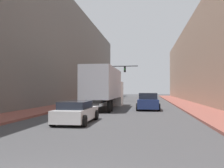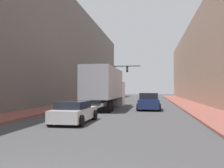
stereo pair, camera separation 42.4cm
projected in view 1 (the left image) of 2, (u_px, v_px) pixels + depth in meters
The scene contains 8 objects.
sidewalk_right at pixel (184, 104), 32.89m from camera, with size 3.19×80.00×0.15m.
sidewalk_left at pixel (79, 103), 34.92m from camera, with size 3.19×80.00×0.15m.
building_right at pixel (221, 56), 32.36m from camera, with size 6.00×80.00×12.74m.
building_left at pixel (48, 49), 35.73m from camera, with size 6.00×80.00×15.60m.
semi_truck at pixel (105, 87), 26.05m from camera, with size 2.58×12.09×4.05m.
sedan_car at pixel (76, 112), 14.77m from camera, with size 1.96×4.43×1.28m.
suv_car at pixel (148, 102), 24.10m from camera, with size 2.17×4.41×1.64m.
traffic_signal_gantry at pixel (108, 76), 39.93m from camera, with size 6.36×0.35×5.96m.
Camera 1 is at (2.37, -3.96, 1.99)m, focal length 40.00 mm.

